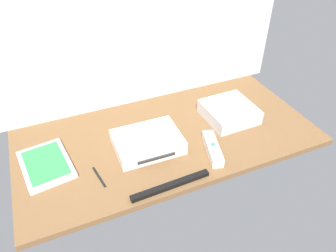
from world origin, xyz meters
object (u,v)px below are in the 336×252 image
remote_wand (213,148)px  sensor_bar (171,185)px  game_console (148,142)px  game_case (46,164)px  stylus_pen (99,176)px  mini_computer (229,112)px

remote_wand → sensor_bar: size_ratio=0.63×
game_console → game_case: bearing=174.0°
game_case → stylus_pen: (13.61, -10.84, -0.41)cm
sensor_bar → stylus_pen: (-17.72, 11.73, -0.35)cm
stylus_pen → game_console: bearing=21.0°
game_console → game_case: 31.67cm
remote_wand → sensor_bar: 19.88cm
sensor_bar → game_console: bearing=87.9°
remote_wand → mini_computer: bearing=59.3°
game_console → mini_computer: size_ratio=1.23×
game_case → remote_wand: remote_wand is taller
game_case → remote_wand: bearing=-23.8°
mini_computer → sensor_bar: 39.50cm
mini_computer → remote_wand: size_ratio=1.14×
game_console → remote_wand: (18.02, -10.34, -0.69)cm
game_console → remote_wand: game_console is taller
mini_computer → remote_wand: bearing=-136.4°
remote_wand → stylus_pen: bearing=-169.9°
mini_computer → sensor_bar: (-32.66, -22.12, -1.94)cm
game_case → sensor_bar: (31.33, -22.56, -0.06)cm
stylus_pen → game_case: bearing=141.5°
sensor_bar → stylus_pen: sensor_bar is taller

